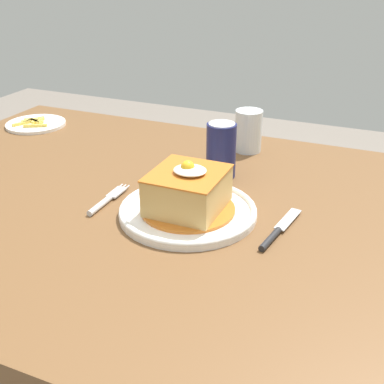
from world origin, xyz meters
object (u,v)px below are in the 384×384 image
(knife, at_px, (276,233))
(drinking_glass, at_px, (248,134))
(main_plate, at_px, (188,211))
(fork, at_px, (105,201))
(soda_can, at_px, (221,150))
(side_plate_fries, at_px, (36,124))

(knife, relative_size, drinking_glass, 1.58)
(knife, xyz_separation_m, drinking_glass, (-0.17, 0.38, 0.04))
(main_plate, bearing_deg, drinking_glass, 89.64)
(fork, relative_size, knife, 0.85)
(main_plate, distance_m, drinking_glass, 0.37)
(drinking_glass, bearing_deg, knife, -65.68)
(main_plate, relative_size, soda_can, 2.14)
(main_plate, height_order, drinking_glass, drinking_glass)
(fork, bearing_deg, drinking_glass, 66.34)
(soda_can, bearing_deg, side_plate_fries, 168.93)
(soda_can, bearing_deg, knife, -48.87)
(main_plate, xyz_separation_m, knife, (0.18, -0.01, -0.00))
(fork, bearing_deg, soda_can, 53.28)
(main_plate, bearing_deg, side_plate_fries, 152.97)
(main_plate, relative_size, drinking_glass, 2.52)
(fork, bearing_deg, side_plate_fries, 142.99)
(knife, distance_m, soda_can, 0.28)
(soda_can, distance_m, drinking_glass, 0.18)
(fork, distance_m, knife, 0.35)
(main_plate, height_order, side_plate_fries, main_plate)
(drinking_glass, bearing_deg, soda_can, -92.82)
(fork, relative_size, drinking_glass, 1.34)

